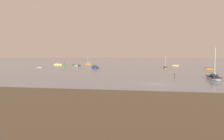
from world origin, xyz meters
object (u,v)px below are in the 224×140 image
(channel_buoy, at_px, (65,66))
(rowboat_moored_2, at_px, (75,65))
(sailboat_moored_1, at_px, (88,64))
(sailboat_moored_3, at_px, (213,78))
(sailboat_moored_2, at_px, (165,68))
(motorboat_moored_2, at_px, (95,67))
(rowboat_moored_0, at_px, (40,68))
(motorboat_moored_1, at_px, (77,66))
(mooring_post_near, at_px, (175,75))
(motorboat_moored_3, at_px, (57,65))
(rowboat_moored_4, at_px, (209,69))
(rowboat_moored_3, at_px, (89,66))
(rowboat_moored_1, at_px, (175,65))

(channel_buoy, bearing_deg, rowboat_moored_2, 96.53)
(sailboat_moored_1, height_order, sailboat_moored_3, sailboat_moored_3)
(sailboat_moored_1, xyz_separation_m, sailboat_moored_2, (42.34, -32.68, 0.01))
(sailboat_moored_2, height_order, motorboat_moored_2, sailboat_moored_2)
(sailboat_moored_3, bearing_deg, rowboat_moored_0, -120.71)
(channel_buoy, bearing_deg, motorboat_moored_2, -20.26)
(rowboat_moored_0, relative_size, motorboat_moored_1, 0.64)
(rowboat_moored_2, distance_m, channel_buoy, 21.75)
(sailboat_moored_3, bearing_deg, channel_buoy, -129.93)
(motorboat_moored_2, height_order, mooring_post_near, mooring_post_near)
(rowboat_moored_2, relative_size, motorboat_moored_3, 0.85)
(sailboat_moored_2, relative_size, motorboat_moored_3, 1.05)
(motorboat_moored_2, xyz_separation_m, channel_buoy, (-15.96, 5.89, 0.14))
(rowboat_moored_2, distance_m, rowboat_moored_4, 69.64)
(rowboat_moored_4, bearing_deg, rowboat_moored_2, 158.89)
(rowboat_moored_2, relative_size, channel_buoy, 1.89)
(motorboat_moored_1, relative_size, mooring_post_near, 3.01)
(sailboat_moored_1, bearing_deg, rowboat_moored_3, 87.42)
(rowboat_moored_0, relative_size, sailboat_moored_3, 0.41)
(rowboat_moored_1, relative_size, mooring_post_near, 2.62)
(motorboat_moored_1, bearing_deg, channel_buoy, -20.50)
(motorboat_moored_3, height_order, rowboat_moored_4, motorboat_moored_3)
(motorboat_moored_1, xyz_separation_m, sailboat_moored_2, (41.99, -10.93, 0.01))
(motorboat_moored_1, xyz_separation_m, rowboat_moored_4, (58.94, -11.52, -0.04))
(motorboat_moored_1, relative_size, rowboat_moored_3, 1.49)
(sailboat_moored_2, bearing_deg, rowboat_moored_4, 86.89)
(rowboat_moored_1, distance_m, rowboat_moored_4, 26.02)
(sailboat_moored_1, relative_size, rowboat_moored_1, 1.22)
(rowboat_moored_4, distance_m, sailboat_moored_3, 38.90)
(motorboat_moored_1, distance_m, motorboat_moored_3, 19.34)
(sailboat_moored_1, relative_size, rowboat_moored_2, 1.17)
(rowboat_moored_2, bearing_deg, motorboat_moored_2, -90.92)
(sailboat_moored_1, relative_size, rowboat_moored_0, 1.67)
(rowboat_moored_4, height_order, sailboat_moored_3, sailboat_moored_3)
(rowboat_moored_2, distance_m, rowboat_moored_3, 14.86)
(rowboat_moored_2, distance_m, motorboat_moored_3, 10.25)
(rowboat_moored_2, bearing_deg, sailboat_moored_3, -83.79)
(rowboat_moored_1, bearing_deg, motorboat_moored_2, -155.26)
(rowboat_moored_1, xyz_separation_m, sailboat_moored_2, (-7.28, -23.57, 0.06))
(rowboat_moored_2, xyz_separation_m, mooring_post_near, (46.64, -60.61, 0.50))
(rowboat_moored_1, height_order, motorboat_moored_3, motorboat_moored_3)
(rowboat_moored_3, distance_m, mooring_post_near, 61.89)
(motorboat_moored_1, distance_m, motorboat_moored_2, 18.48)
(motorboat_moored_2, distance_m, mooring_post_near, 43.50)
(motorboat_moored_2, bearing_deg, motorboat_moored_3, 18.53)
(sailboat_moored_2, bearing_deg, rowboat_moored_3, -112.99)
(motorboat_moored_3, distance_m, sailboat_moored_3, 88.35)
(rowboat_moored_3, height_order, motorboat_moored_3, motorboat_moored_3)
(sailboat_moored_1, distance_m, mooring_post_near, 79.82)
(motorboat_moored_2, bearing_deg, rowboat_moored_4, -117.78)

